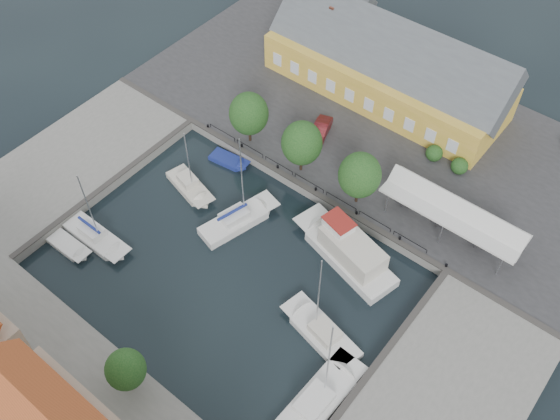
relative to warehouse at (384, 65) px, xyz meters
The scene contains 17 objects.
ground 28.82m from the warehouse, 84.77° to the right, with size 140.00×140.00×0.00m, color black.
north_quay 7.13m from the warehouse, 64.14° to the right, with size 56.00×26.00×1.00m, color #2D2D30.
west_quay 36.24m from the warehouse, 122.58° to the right, with size 12.00×24.00×1.00m, color slate.
east_quay 39.27m from the warehouse, 50.98° to the right, with size 12.00×24.00×1.00m, color slate.
quay_edge_fittings 23.99m from the warehouse, 83.67° to the right, with size 56.00×24.72×0.40m.
warehouse is the anchor object (origin of this frame).
tent_canopy 21.63m from the warehouse, 39.86° to the right, with size 14.00×4.00×2.83m.
quay_trees 16.37m from the warehouse, 87.91° to the right, with size 18.20×4.20×6.30m.
car_red 11.28m from the warehouse, 94.69° to the right, with size 1.56×4.48×1.48m, color #5B1519.
center_sailboat 25.70m from the warehouse, 90.89° to the right, with size 4.56×8.75×11.75m.
trawler 24.69m from the warehouse, 64.51° to the right, with size 12.11×6.18×5.00m.
east_boat_b 33.34m from the warehouse, 65.84° to the right, with size 8.38×4.23×11.06m.
east_boat_c 39.48m from the warehouse, 64.56° to the right, with size 3.37×9.70×12.05m.
west_boat_b 26.42m from the warehouse, 106.23° to the right, with size 6.68×3.68×9.05m.
west_boat_d 37.10m from the warehouse, 105.45° to the right, with size 7.72×2.37×10.39m.
launch_sw 39.68m from the warehouse, 106.40° to the right, with size 4.86×1.89×0.98m.
launch_nw 21.15m from the warehouse, 109.06° to the right, with size 4.65×2.33×0.88m.
Camera 1 is at (24.37, -24.43, 48.88)m, focal length 40.00 mm.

